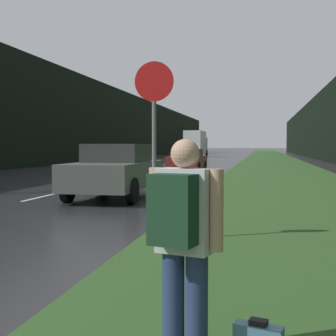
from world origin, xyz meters
The scene contains 10 objects.
grass_verge centered at (7.55, 40.00, 0.01)m, with size 6.00×240.00×0.02m, color #2D5123.
lane_stripe_c centered at (0.00, 12.42, 0.00)m, with size 0.12×3.00×0.01m, color silver.
lane_stripe_d centered at (0.00, 19.42, 0.00)m, with size 0.12×3.00×0.01m, color silver.
treeline_far_side centered at (-10.55, 50.00, 4.02)m, with size 2.00×140.00×8.04m, color black.
treeline_near_side centered at (13.55, 50.00, 3.68)m, with size 2.00×140.00×7.37m, color black.
stop_sign centered at (4.87, 6.33, 1.74)m, with size 0.64×0.07×2.90m.
hitchhiker_with_backpack centered at (6.04, 2.16, 0.92)m, with size 0.54×0.47×1.60m.
car_passing_near centered at (2.28, 12.38, 0.81)m, with size 2.04×4.49×1.61m.
car_passing_far centered at (2.28, 26.18, 0.70)m, with size 1.85×4.63×1.36m.
delivery_truck centered at (-2.28, 62.19, 1.86)m, with size 2.41×8.37×3.51m.
Camera 1 is at (6.57, -0.98, 1.56)m, focal length 50.00 mm.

